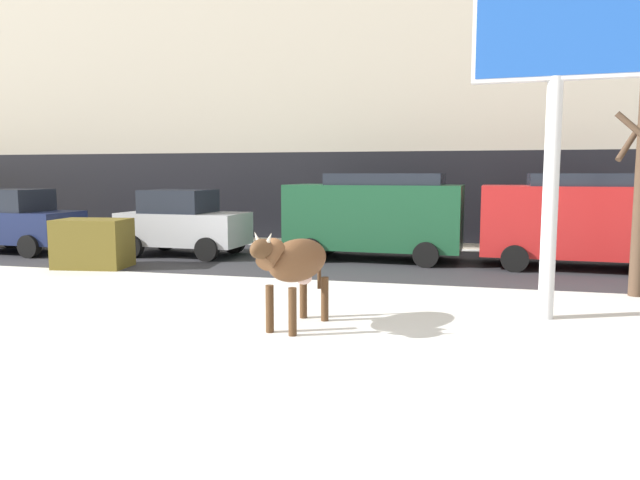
{
  "coord_description": "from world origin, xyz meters",
  "views": [
    {
      "loc": [
        2.73,
        -6.77,
        2.32
      ],
      "look_at": [
        0.16,
        3.61,
        1.1
      ],
      "focal_mm": 32.9,
      "sensor_mm": 36.0,
      "label": 1
    }
  ],
  "objects_px": {
    "cow_brown": "(296,263)",
    "car_navy_hatchback": "(17,221)",
    "pedestrian_by_cars": "(405,220)",
    "car_darkgreen_van": "(375,214)",
    "pedestrian_near_billboard": "(450,221)",
    "car_silver_hatchback": "(183,223)",
    "dumpster": "(93,243)",
    "billboard": "(557,42)",
    "car_red_van": "(581,218)"
  },
  "relations": [
    {
      "from": "car_silver_hatchback",
      "to": "pedestrian_near_billboard",
      "type": "distance_m",
      "value": 8.02
    },
    {
      "from": "car_red_van",
      "to": "billboard",
      "type": "bearing_deg",
      "value": -104.71
    },
    {
      "from": "cow_brown",
      "to": "billboard",
      "type": "distance_m",
      "value": 5.22
    },
    {
      "from": "cow_brown",
      "to": "pedestrian_by_cars",
      "type": "height_order",
      "value": "pedestrian_by_cars"
    },
    {
      "from": "cow_brown",
      "to": "car_darkgreen_van",
      "type": "distance_m",
      "value": 7.24
    },
    {
      "from": "pedestrian_near_billboard",
      "to": "billboard",
      "type": "bearing_deg",
      "value": -78.6
    },
    {
      "from": "billboard",
      "to": "car_navy_hatchback",
      "type": "xyz_separation_m",
      "value": [
        -14.05,
        4.66,
        -3.39
      ]
    },
    {
      "from": "car_red_van",
      "to": "pedestrian_near_billboard",
      "type": "height_order",
      "value": "car_red_van"
    },
    {
      "from": "billboard",
      "to": "car_silver_hatchback",
      "type": "bearing_deg",
      "value": 149.81
    },
    {
      "from": "car_darkgreen_van",
      "to": "dumpster",
      "type": "distance_m",
      "value": 7.24
    },
    {
      "from": "car_darkgreen_van",
      "to": "pedestrian_near_billboard",
      "type": "height_order",
      "value": "car_darkgreen_van"
    },
    {
      "from": "car_red_van",
      "to": "pedestrian_near_billboard",
      "type": "bearing_deg",
      "value": 135.4
    },
    {
      "from": "dumpster",
      "to": "car_navy_hatchback",
      "type": "bearing_deg",
      "value": 153.69
    },
    {
      "from": "car_silver_hatchback",
      "to": "car_red_van",
      "type": "distance_m",
      "value": 10.47
    },
    {
      "from": "billboard",
      "to": "pedestrian_by_cars",
      "type": "distance_m",
      "value": 9.74
    },
    {
      "from": "pedestrian_near_billboard",
      "to": "dumpster",
      "type": "bearing_deg",
      "value": -145.62
    },
    {
      "from": "cow_brown",
      "to": "billboard",
      "type": "relative_size",
      "value": 0.35
    },
    {
      "from": "cow_brown",
      "to": "pedestrian_by_cars",
      "type": "bearing_deg",
      "value": 86.53
    },
    {
      "from": "pedestrian_near_billboard",
      "to": "car_navy_hatchback",
      "type": "bearing_deg",
      "value": -162.44
    },
    {
      "from": "cow_brown",
      "to": "car_red_van",
      "type": "height_order",
      "value": "car_red_van"
    },
    {
      "from": "car_darkgreen_van",
      "to": "pedestrian_by_cars",
      "type": "height_order",
      "value": "car_darkgreen_van"
    },
    {
      "from": "billboard",
      "to": "pedestrian_by_cars",
      "type": "bearing_deg",
      "value": 110.08
    },
    {
      "from": "billboard",
      "to": "car_silver_hatchback",
      "type": "height_order",
      "value": "billboard"
    },
    {
      "from": "billboard",
      "to": "pedestrian_near_billboard",
      "type": "distance_m",
      "value": 9.38
    },
    {
      "from": "pedestrian_by_cars",
      "to": "dumpster",
      "type": "bearing_deg",
      "value": -140.65
    },
    {
      "from": "car_navy_hatchback",
      "to": "car_red_van",
      "type": "bearing_deg",
      "value": 2.91
    },
    {
      "from": "car_darkgreen_van",
      "to": "dumpster",
      "type": "height_order",
      "value": "car_darkgreen_van"
    },
    {
      "from": "car_red_van",
      "to": "pedestrian_by_cars",
      "type": "xyz_separation_m",
      "value": [
        -4.56,
        3.11,
        -0.36
      ]
    },
    {
      "from": "billboard",
      "to": "car_silver_hatchback",
      "type": "relative_size",
      "value": 1.56
    },
    {
      "from": "billboard",
      "to": "car_navy_hatchback",
      "type": "bearing_deg",
      "value": 161.66
    },
    {
      "from": "car_navy_hatchback",
      "to": "car_silver_hatchback",
      "type": "height_order",
      "value": "same"
    },
    {
      "from": "car_red_van",
      "to": "dumpster",
      "type": "distance_m",
      "value": 11.96
    },
    {
      "from": "cow_brown",
      "to": "dumpster",
      "type": "relative_size",
      "value": 1.14
    },
    {
      "from": "cow_brown",
      "to": "car_red_van",
      "type": "relative_size",
      "value": 0.41
    },
    {
      "from": "car_silver_hatchback",
      "to": "car_darkgreen_van",
      "type": "relative_size",
      "value": 0.76
    },
    {
      "from": "car_silver_hatchback",
      "to": "car_darkgreen_van",
      "type": "height_order",
      "value": "car_darkgreen_van"
    },
    {
      "from": "pedestrian_by_cars",
      "to": "dumpster",
      "type": "xyz_separation_m",
      "value": [
        -7.08,
        -5.8,
        -0.28
      ]
    },
    {
      "from": "cow_brown",
      "to": "pedestrian_by_cars",
      "type": "relative_size",
      "value": 1.12
    },
    {
      "from": "car_navy_hatchback",
      "to": "pedestrian_near_billboard",
      "type": "bearing_deg",
      "value": 17.56
    },
    {
      "from": "pedestrian_by_cars",
      "to": "cow_brown",
      "type": "bearing_deg",
      "value": -93.47
    },
    {
      "from": "car_silver_hatchback",
      "to": "car_red_van",
      "type": "height_order",
      "value": "car_red_van"
    },
    {
      "from": "cow_brown",
      "to": "car_navy_hatchback",
      "type": "relative_size",
      "value": 0.54
    },
    {
      "from": "car_darkgreen_van",
      "to": "pedestrian_near_billboard",
      "type": "bearing_deg",
      "value": 55.96
    },
    {
      "from": "cow_brown",
      "to": "billboard",
      "type": "height_order",
      "value": "billboard"
    },
    {
      "from": "car_red_van",
      "to": "car_silver_hatchback",
      "type": "bearing_deg",
      "value": -178.97
    },
    {
      "from": "car_darkgreen_van",
      "to": "dumpster",
      "type": "xyz_separation_m",
      "value": [
        -6.57,
        -2.97,
        -0.64
      ]
    },
    {
      "from": "car_navy_hatchback",
      "to": "dumpster",
      "type": "distance_m",
      "value": 4.3
    },
    {
      "from": "car_silver_hatchback",
      "to": "dumpster",
      "type": "relative_size",
      "value": 2.1
    },
    {
      "from": "billboard",
      "to": "pedestrian_near_billboard",
      "type": "bearing_deg",
      "value": 101.4
    },
    {
      "from": "car_red_van",
      "to": "pedestrian_by_cars",
      "type": "relative_size",
      "value": 2.71
    }
  ]
}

